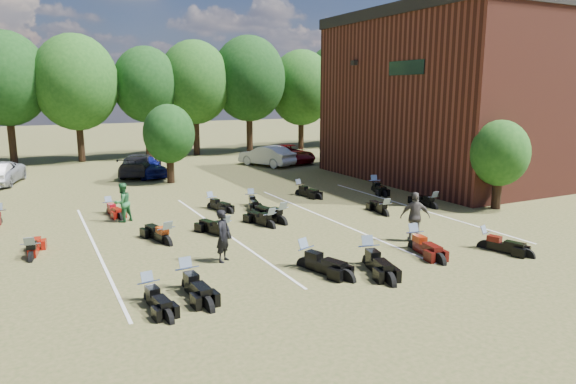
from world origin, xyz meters
TOP-DOWN VIEW (x-y plane):
  - ground at (0.00, 0.00)m, footprint 160.00×160.00m
  - car_3 at (-3.16, 19.14)m, footprint 4.00×5.60m
  - car_4 at (-2.99, 18.54)m, footprint 2.61×4.63m
  - car_5 at (6.53, 19.55)m, footprint 3.35×5.01m
  - car_6 at (8.91, 20.40)m, footprint 2.99×5.41m
  - car_7 at (14.76, 18.85)m, footprint 3.46×5.32m
  - person_black at (-4.27, -0.48)m, footprint 0.77×0.76m
  - person_green at (-6.39, 6.66)m, footprint 1.06×0.98m
  - person_grey at (3.15, -1.55)m, footprint 1.21×1.00m
  - motorcycle_0 at (-7.29, -2.77)m, footprint 0.89×2.13m
  - motorcycle_1 at (-6.08, -2.35)m, footprint 0.87×2.37m
  - motorcycle_3 at (-2.08, -2.28)m, footprint 1.48×2.52m
  - motorcycle_4 at (-0.11, -3.05)m, footprint 1.35×2.58m
  - motorcycle_5 at (4.87, -3.47)m, footprint 1.29×2.20m
  - motorcycle_6 at (2.46, -2.34)m, footprint 1.13×2.42m
  - motorcycle_7 at (-10.14, 2.62)m, footprint 1.00×2.20m
  - motorcycle_8 at (-5.52, 2.32)m, footprint 1.24×2.42m
  - motorcycle_9 at (-3.22, 2.26)m, footprint 1.39×2.35m
  - motorcycle_10 at (-0.30, 3.10)m, footprint 1.34×2.62m
  - motorcycle_11 at (-0.99, 2.77)m, footprint 1.17×2.28m
  - motorcycle_12 at (4.70, 2.27)m, footprint 1.04×2.17m
  - motorcycle_13 at (7.74, 2.40)m, footprint 0.76×2.20m
  - motorcycle_15 at (-6.71, 8.63)m, footprint 0.99×2.08m
  - motorcycle_16 at (-2.05, 7.44)m, footprint 1.21×2.15m
  - motorcycle_18 at (0.01, 7.23)m, footprint 1.14×2.16m
  - motorcycle_19 at (3.44, 8.42)m, footprint 1.16×2.26m
  - motorcycle_20 at (7.84, 7.41)m, footprint 1.36×2.40m
  - brick_building at (22.00, 9.00)m, footprint 25.40×15.20m
  - tree_line at (-1.00, 29.00)m, footprint 56.00×6.00m
  - young_tree_near_building at (10.50, 1.00)m, footprint 2.80×2.80m
  - young_tree_midfield at (-2.00, 15.50)m, footprint 3.20×3.20m
  - parking_lines at (-3.00, 3.00)m, footprint 20.10×14.00m

SIDE VIEW (x-z plane):
  - ground at x=0.00m, z-range 0.00..0.00m
  - motorcycle_0 at x=-7.29m, z-range -0.58..0.58m
  - motorcycle_1 at x=-6.08m, z-range -0.65..0.65m
  - motorcycle_3 at x=-2.08m, z-range -0.67..0.67m
  - motorcycle_4 at x=-0.11m, z-range -0.69..0.69m
  - motorcycle_5 at x=4.87m, z-range -0.59..0.59m
  - motorcycle_6 at x=2.46m, z-range -0.65..0.65m
  - motorcycle_7 at x=-10.14m, z-range -0.59..0.59m
  - motorcycle_8 at x=-5.52m, z-range -0.64..0.64m
  - motorcycle_9 at x=-3.22m, z-range -0.63..0.63m
  - motorcycle_10 at x=-0.30m, z-range -0.70..0.70m
  - motorcycle_11 at x=-0.99m, z-range -0.61..0.61m
  - motorcycle_12 at x=4.70m, z-range -0.58..0.58m
  - motorcycle_13 at x=7.74m, z-range -0.61..0.61m
  - motorcycle_15 at x=-6.71m, z-range -0.56..0.56m
  - motorcycle_16 at x=-2.05m, z-range -0.57..0.57m
  - motorcycle_18 at x=0.01m, z-range -0.57..0.57m
  - motorcycle_19 at x=3.44m, z-range -0.60..0.60m
  - motorcycle_20 at x=7.84m, z-range -0.64..0.64m
  - parking_lines at x=-3.00m, z-range 0.00..0.01m
  - car_6 at x=8.91m, z-range 0.00..1.43m
  - car_7 at x=14.76m, z-range 0.00..1.43m
  - car_4 at x=-2.99m, z-range 0.00..1.49m
  - car_3 at x=-3.16m, z-range 0.00..1.51m
  - car_5 at x=6.53m, z-range 0.00..1.56m
  - person_green at x=-6.39m, z-range 0.00..1.74m
  - person_black at x=-4.27m, z-range 0.00..1.80m
  - person_grey at x=3.15m, z-range 0.00..1.93m
  - young_tree_near_building at x=10.50m, z-range 0.67..4.83m
  - young_tree_midfield at x=-2.00m, z-range 0.74..5.44m
  - brick_building at x=22.00m, z-range 0.01..10.71m
  - tree_line at x=-1.00m, z-range 1.42..11.20m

